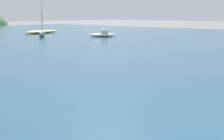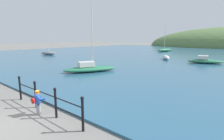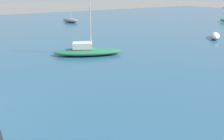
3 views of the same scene
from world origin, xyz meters
The scene contains 3 objects.
boat_far_left centered at (-21.95, 14.46, 0.42)m, with size 3.28×1.82×3.12m.
boat_nearest_quay centered at (-4.86, 8.49, 0.41)m, with size 3.56×4.97×5.73m.
boat_far_right centered at (-3.28, 21.36, 0.39)m, with size 2.10×2.54×0.58m.
Camera 3 is at (8.65, 1.75, 4.31)m, focal length 35.00 mm.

